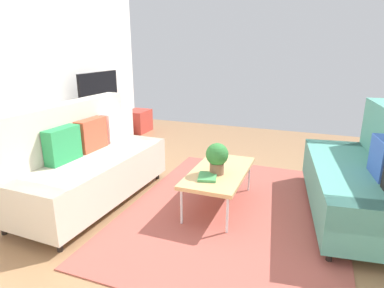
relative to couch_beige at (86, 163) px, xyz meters
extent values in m
plane|color=#936B47|center=(0.25, -1.31, -0.45)|extent=(7.68, 7.68, 0.00)
cube|color=#9E4C42|center=(0.33, -1.62, -0.45)|extent=(2.90, 2.20, 0.01)
cube|color=beige|center=(-0.02, -0.07, -0.13)|extent=(1.93, 0.90, 0.44)
cube|color=beige|center=(0.00, 0.25, 0.37)|extent=(1.91, 0.26, 0.56)
cube|color=beige|center=(0.83, -0.10, -0.02)|extent=(0.23, 0.85, 0.22)
cube|color=beige|center=(-0.86, -0.04, -0.02)|extent=(0.23, 0.85, 0.22)
cylinder|color=black|center=(0.84, -0.44, -0.40)|extent=(0.05, 0.05, 0.10)
cylinder|color=black|center=(-0.90, -0.38, -0.40)|extent=(0.05, 0.05, 0.10)
cylinder|color=black|center=(0.87, 0.24, -0.40)|extent=(0.05, 0.05, 0.10)
cylinder|color=black|center=(-0.87, 0.30, -0.40)|extent=(0.05, 0.05, 0.10)
cube|color=white|center=(0.66, 0.05, 0.27)|extent=(0.40, 0.15, 0.36)
cube|color=#D84C33|center=(0.21, 0.06, 0.27)|extent=(0.40, 0.15, 0.36)
cube|color=#288C4C|center=(-0.24, 0.07, 0.27)|extent=(0.40, 0.15, 0.36)
cube|color=teal|center=(0.68, -2.77, -0.13)|extent=(1.99, 1.07, 0.44)
cube|color=teal|center=(-0.16, -2.88, -0.02)|extent=(0.30, 0.86, 0.22)
cube|color=teal|center=(1.53, -2.67, -0.02)|extent=(0.30, 0.86, 0.22)
cylinder|color=black|center=(-0.22, -2.54, -0.40)|extent=(0.05, 0.05, 0.10)
cylinder|color=black|center=(1.51, -2.33, -0.40)|extent=(0.05, 0.05, 0.10)
cylinder|color=black|center=(1.59, -3.00, -0.40)|extent=(0.05, 0.05, 0.10)
cube|color=#3359B2|center=(0.48, -2.94, 0.27)|extent=(0.41, 0.19, 0.36)
cube|color=tan|center=(0.38, -1.42, -0.05)|extent=(1.10, 0.56, 0.04)
cylinder|color=silver|center=(-0.12, -1.19, -0.26)|extent=(0.02, 0.02, 0.38)
cylinder|color=silver|center=(0.88, -1.19, -0.26)|extent=(0.02, 0.02, 0.38)
cylinder|color=silver|center=(-0.12, -1.65, -0.26)|extent=(0.02, 0.02, 0.38)
cylinder|color=silver|center=(0.88, -1.65, -0.26)|extent=(0.02, 0.02, 0.38)
cube|color=silver|center=(1.84, 1.15, -0.13)|extent=(1.40, 0.44, 0.64)
cube|color=black|center=(1.84, 1.13, 0.21)|extent=(0.36, 0.20, 0.04)
cube|color=black|center=(1.84, 1.13, 0.53)|extent=(1.00, 0.05, 0.60)
cube|color=#B2382D|center=(2.94, 1.05, -0.23)|extent=(0.52, 0.40, 0.44)
cylinder|color=brown|center=(0.29, -1.42, 0.03)|extent=(0.15, 0.15, 0.12)
sphere|color=#2D7233|center=(0.29, -1.42, 0.18)|extent=(0.23, 0.23, 0.23)
cube|color=#3F8C4C|center=(0.14, -1.37, -0.02)|extent=(0.28, 0.23, 0.03)
cylinder|color=silver|center=(1.26, 1.20, 0.25)|extent=(0.10, 0.10, 0.13)
cylinder|color=red|center=(1.42, 1.11, 0.29)|extent=(0.05, 0.05, 0.20)
camera|label=1|loc=(-2.75, -2.31, 1.24)|focal=30.49mm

